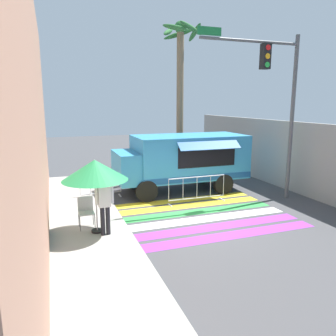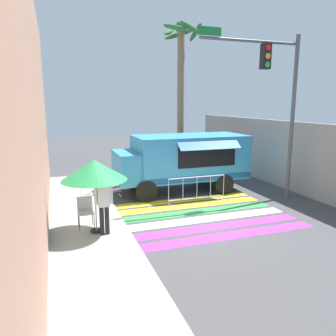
# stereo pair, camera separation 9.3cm
# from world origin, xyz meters

# --- Properties ---
(ground_plane) EXTENTS (60.00, 60.00, 0.00)m
(ground_plane) POSITION_xyz_m (0.00, 0.00, 0.00)
(ground_plane) COLOR #424244
(sidewalk_left) EXTENTS (4.40, 16.00, 0.12)m
(sidewalk_left) POSITION_xyz_m (-4.65, 0.00, 0.06)
(sidewalk_left) COLOR #99968E
(sidewalk_left) RESTS_ON ground_plane
(building_left_facade) EXTENTS (0.25, 16.00, 6.95)m
(building_left_facade) POSITION_xyz_m (-4.86, 0.00, 3.48)
(building_left_facade) COLOR tan
(building_left_facade) RESTS_ON ground_plane
(concrete_wall_right) EXTENTS (0.20, 16.00, 3.06)m
(concrete_wall_right) POSITION_xyz_m (5.49, 3.00, 1.53)
(concrete_wall_right) COLOR gray
(concrete_wall_right) RESTS_ON ground_plane
(crosswalk_painted) EXTENTS (6.40, 4.36, 0.01)m
(crosswalk_painted) POSITION_xyz_m (0.00, 0.55, 0.00)
(crosswalk_painted) COLOR purple
(crosswalk_painted) RESTS_ON ground_plane
(food_truck) EXTENTS (5.69, 2.77, 2.47)m
(food_truck) POSITION_xyz_m (0.74, 3.78, 1.46)
(food_truck) COLOR #338CBF
(food_truck) RESTS_ON ground_plane
(traffic_signal_pole) EXTENTS (4.25, 0.29, 6.39)m
(traffic_signal_pole) POSITION_xyz_m (3.73, 1.35, 4.36)
(traffic_signal_pole) COLOR #515456
(traffic_signal_pole) RESTS_ON ground_plane
(patio_umbrella) EXTENTS (1.88, 1.88, 2.16)m
(patio_umbrella) POSITION_xyz_m (-3.39, -0.03, 1.98)
(patio_umbrella) COLOR black
(patio_umbrella) RESTS_ON sidewalk_left
(folding_chair) EXTENTS (0.46, 0.46, 0.92)m
(folding_chair) POSITION_xyz_m (-3.65, 0.48, 0.68)
(folding_chair) COLOR #4C4C51
(folding_chair) RESTS_ON sidewalk_left
(vendor_person) EXTENTS (0.53, 0.24, 1.78)m
(vendor_person) POSITION_xyz_m (-3.19, -0.31, 1.15)
(vendor_person) COLOR black
(vendor_person) RESTS_ON sidewalk_left
(barricade_front) EXTENTS (2.37, 0.44, 1.05)m
(barricade_front) POSITION_xyz_m (0.73, 1.96, 0.53)
(barricade_front) COLOR #B7BABF
(barricade_front) RESTS_ON ground_plane
(barricade_side) EXTENTS (1.69, 0.44, 1.05)m
(barricade_side) POSITION_xyz_m (-2.71, 3.92, 0.51)
(barricade_side) COLOR #B7BABF
(barricade_side) RESTS_ON ground_plane
(palm_tree) EXTENTS (2.09, 2.20, 7.84)m
(palm_tree) POSITION_xyz_m (1.94, 6.77, 5.19)
(palm_tree) COLOR #7A664C
(palm_tree) RESTS_ON ground_plane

